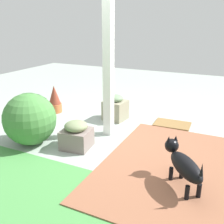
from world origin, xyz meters
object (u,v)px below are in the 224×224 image
Objects in this scene: porch_pillar at (108,63)px; stone_planter_mid at (77,135)px; stone_planter_nearest at (115,108)px; terracotta_pot_spiky at (55,100)px; dog at (183,164)px; round_shrub at (30,119)px; doormat at (172,124)px.

stone_planter_mid is (0.20, 0.64, -0.97)m from porch_pillar.
stone_planter_nearest is 0.86× the size of terracotta_pot_spiky.
porch_pillar reaches higher than dog.
dog is at bearing 152.96° from terracotta_pot_spiky.
porch_pillar reaches higher than stone_planter_nearest.
porch_pillar is at bearing 105.74° from stone_planter_nearest.
doormat is at bearing -136.81° from round_shrub.
porch_pillar reaches higher than stone_planter_mid.
dog is at bearing 169.09° from stone_planter_mid.
doormat is at bearing -125.67° from stone_planter_mid.
terracotta_pot_spiky is 0.88× the size of dog.
doormat is (-0.85, -0.82, -1.14)m from porch_pillar.
stone_planter_mid is 0.74m from round_shrub.
terracotta_pot_spiky is (1.27, 0.15, 0.04)m from stone_planter_nearest.
porch_pillar reaches higher than round_shrub.
terracotta_pot_spiky is 2.35m from doormat.
porch_pillar reaches higher than terracotta_pot_spiky.
doormat is (0.52, -1.77, -0.27)m from dog.
dog is at bearing 145.43° from porch_pillar.
dog is at bearing 134.22° from stone_planter_nearest.
porch_pillar is at bearing -107.27° from stone_planter_mid.
round_shrub is at bearing 113.37° from terracotta_pot_spiky.
terracotta_pot_spiky is (1.26, -1.14, 0.07)m from stone_planter_mid.
round_shrub reaches higher than stone_planter_mid.
stone_planter_nearest is 0.77× the size of doormat.
round_shrub reaches higher than terracotta_pot_spiky.
round_shrub is at bearing 42.37° from porch_pillar.
porch_pillar is at bearing 161.10° from terracotta_pot_spiky.
stone_planter_mid is 0.81× the size of terracotta_pot_spiky.
stone_planter_mid reaches higher than doormat.
terracotta_pot_spiky is at bearing -66.63° from round_shrub.
doormat is at bearing -170.62° from stone_planter_nearest.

